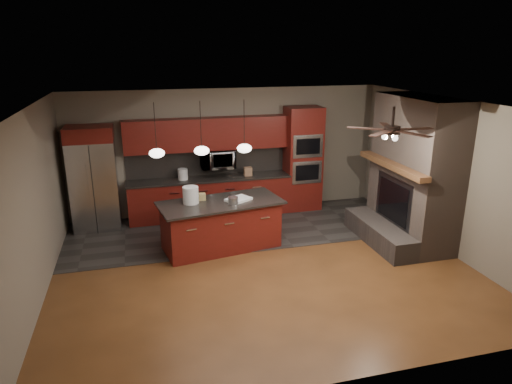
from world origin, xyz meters
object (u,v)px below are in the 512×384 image
object	(u,v)px
counter_box	(248,171)
paint_tray	(238,199)
paint_can	(233,201)
counter_bucket	(183,174)
white_bucket	(191,195)
oven_tower	(303,159)
kitchen_island	(221,225)
microwave	(217,159)
cardboard_box	(200,197)
refrigerator	(94,179)

from	to	relation	value
counter_box	paint_tray	bearing A→B (deg)	-106.97
paint_can	counter_bucket	bearing A→B (deg)	110.26
counter_bucket	counter_box	xyz separation A→B (m)	(1.44, -0.05, -0.02)
white_bucket	counter_box	world-z (taller)	white_bucket
white_bucket	paint_can	bearing A→B (deg)	-17.98
white_bucket	paint_tray	xyz separation A→B (m)	(0.87, -0.08, -0.13)
oven_tower	kitchen_island	distance (m)	2.93
kitchen_island	paint_can	xyz separation A→B (m)	(0.20, -0.17, 0.52)
paint_tray	microwave	bearing A→B (deg)	61.32
kitchen_island	cardboard_box	distance (m)	0.65
cardboard_box	paint_tray	bearing A→B (deg)	-14.57
kitchen_island	paint_tray	distance (m)	0.59
paint_can	cardboard_box	bearing A→B (deg)	145.01
paint_tray	paint_can	bearing A→B (deg)	-160.34
counter_box	counter_bucket	bearing A→B (deg)	-179.48
cardboard_box	counter_bucket	world-z (taller)	counter_bucket
oven_tower	white_bucket	xyz separation A→B (m)	(-2.79, -1.66, -0.12)
microwave	kitchen_island	size ratio (longest dim) A/B	0.31
kitchen_island	white_bucket	size ratio (longest dim) A/B	7.70
microwave	kitchen_island	world-z (taller)	microwave
kitchen_island	counter_bucket	bearing A→B (deg)	96.74
cardboard_box	microwave	bearing A→B (deg)	71.80
kitchen_island	counter_bucket	distance (m)	1.89
kitchen_island	microwave	bearing A→B (deg)	71.86
white_bucket	cardboard_box	size ratio (longest dim) A/B	1.63
microwave	cardboard_box	xyz separation A→B (m)	(-0.61, -1.58, -0.32)
cardboard_box	paint_can	bearing A→B (deg)	-31.98
microwave	counter_bucket	size ratio (longest dim) A/B	3.06
paint_tray	cardboard_box	world-z (taller)	cardboard_box
paint_can	counter_bucket	xyz separation A→B (m)	(-0.71, 1.91, 0.04)
white_bucket	cardboard_box	bearing A→B (deg)	35.39
kitchen_island	cardboard_box	bearing A→B (deg)	139.39
paint_can	white_bucket	bearing A→B (deg)	162.02
refrigerator	kitchen_island	size ratio (longest dim) A/B	0.90
paint_can	counter_bucket	size ratio (longest dim) A/B	0.80
paint_can	paint_tray	size ratio (longest dim) A/B	0.43
white_bucket	kitchen_island	bearing A→B (deg)	-7.00
refrigerator	microwave	bearing A→B (deg)	2.89
paint_tray	counter_bucket	bearing A→B (deg)	85.01
white_bucket	paint_tray	size ratio (longest dim) A/B	0.70
oven_tower	cardboard_box	size ratio (longest dim) A/B	12.50
counter_bucket	microwave	bearing A→B (deg)	3.68
oven_tower	counter_box	world-z (taller)	oven_tower
refrigerator	counter_box	distance (m)	3.26
microwave	counter_bucket	world-z (taller)	microwave
refrigerator	kitchen_island	xyz separation A→B (m)	(2.32, -1.66, -0.61)
oven_tower	counter_box	size ratio (longest dim) A/B	12.47
microwave	paint_tray	distance (m)	1.83
refrigerator	paint_can	distance (m)	3.12
microwave	cardboard_box	size ratio (longest dim) A/B	3.84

